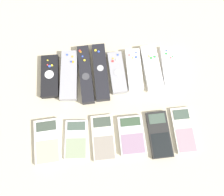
{
  "coord_description": "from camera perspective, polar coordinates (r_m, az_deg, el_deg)",
  "views": [
    {
      "loc": [
        -0.02,
        -0.19,
        0.72
      ],
      "look_at": [
        0.0,
        0.03,
        0.01
      ],
      "focal_mm": 35.0,
      "sensor_mm": 36.0,
      "label": 1
    }
  ],
  "objects": [
    {
      "name": "remote_6",
      "position": [
        0.79,
        10.29,
        7.75
      ],
      "size": [
        0.06,
        0.17,
        0.03
      ],
      "rotation": [
        0.0,
        0.0,
        0.05
      ],
      "color": "white",
      "rests_on": "ground_plane"
    },
    {
      "name": "calculator_1",
      "position": [
        0.73,
        -9.3,
        -10.59
      ],
      "size": [
        0.08,
        0.13,
        0.01
      ],
      "rotation": [
        0.0,
        0.0,
        -0.06
      ],
      "color": "#B2B2B7",
      "rests_on": "ground_plane"
    },
    {
      "name": "remote_7",
      "position": [
        0.81,
        14.81,
        7.68
      ],
      "size": [
        0.06,
        0.16,
        0.03
      ],
      "rotation": [
        0.0,
        0.0,
        -0.04
      ],
      "color": "white",
      "rests_on": "ground_plane"
    },
    {
      "name": "remote_2",
      "position": [
        0.78,
        -6.89,
        6.19
      ],
      "size": [
        0.05,
        0.22,
        0.03
      ],
      "rotation": [
        0.0,
        0.0,
        0.05
      ],
      "color": "black",
      "rests_on": "ground_plane"
    },
    {
      "name": "ground_plane",
      "position": [
        0.74,
        0.19,
        -2.67
      ],
      "size": [
        3.0,
        3.0,
        0.0
      ],
      "primitive_type": "plane",
      "color": "#B2A88E"
    },
    {
      "name": "calculator_4",
      "position": [
        0.74,
        12.25,
        -9.24
      ],
      "size": [
        0.07,
        0.15,
        0.01
      ],
      "rotation": [
        0.0,
        0.0,
        0.03
      ],
      "color": "black",
      "rests_on": "ground_plane"
    },
    {
      "name": "remote_4",
      "position": [
        0.78,
        1.36,
        6.67
      ],
      "size": [
        0.06,
        0.16,
        0.02
      ],
      "rotation": [
        0.0,
        0.0,
        0.06
      ],
      "color": "gray",
      "rests_on": "ground_plane"
    },
    {
      "name": "calculator_0",
      "position": [
        0.74,
        -16.47,
        -10.78
      ],
      "size": [
        0.09,
        0.15,
        0.02
      ],
      "rotation": [
        0.0,
        0.0,
        0.06
      ],
      "color": "silver",
      "rests_on": "ground_plane"
    },
    {
      "name": "remote_0",
      "position": [
        0.8,
        -15.88,
        5.5
      ],
      "size": [
        0.06,
        0.16,
        0.02
      ],
      "rotation": [
        0.0,
        0.0,
        0.01
      ],
      "color": "black",
      "rests_on": "ground_plane"
    },
    {
      "name": "remote_5",
      "position": [
        0.78,
        5.77,
        7.37
      ],
      "size": [
        0.05,
        0.16,
        0.03
      ],
      "rotation": [
        0.0,
        0.0,
        -0.01
      ],
      "color": "white",
      "rests_on": "ground_plane"
    },
    {
      "name": "remote_1",
      "position": [
        0.79,
        -11.13,
        5.85
      ],
      "size": [
        0.07,
        0.19,
        0.02
      ],
      "rotation": [
        0.0,
        0.0,
        -0.05
      ],
      "color": "gray",
      "rests_on": "ground_plane"
    },
    {
      "name": "calculator_2",
      "position": [
        0.72,
        -2.27,
        -10.23
      ],
      "size": [
        0.08,
        0.15,
        0.01
      ],
      "rotation": [
        0.0,
        0.0,
        0.02
      ],
      "color": "beige",
      "rests_on": "ground_plane"
    },
    {
      "name": "calculator_5",
      "position": [
        0.76,
        18.18,
        -7.88
      ],
      "size": [
        0.07,
        0.15,
        0.01
      ],
      "rotation": [
        0.0,
        0.0,
        0.02
      ],
      "color": "beige",
      "rests_on": "ground_plane"
    },
    {
      "name": "calculator_3",
      "position": [
        0.72,
        5.17,
        -9.59
      ],
      "size": [
        0.08,
        0.13,
        0.02
      ],
      "rotation": [
        0.0,
        0.0,
        0.02
      ],
      "color": "#B2B2B7",
      "rests_on": "ground_plane"
    },
    {
      "name": "remote_3",
      "position": [
        0.78,
        -2.97,
        6.84
      ],
      "size": [
        0.05,
        0.21,
        0.03
      ],
      "rotation": [
        0.0,
        0.0,
        0.02
      ],
      "color": "black",
      "rests_on": "ground_plane"
    }
  ]
}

